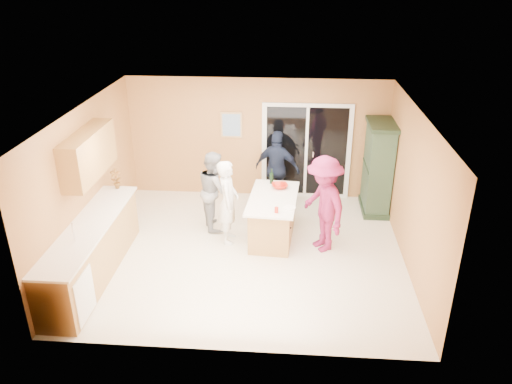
# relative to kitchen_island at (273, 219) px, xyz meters

# --- Properties ---
(floor) EXTENTS (5.50, 5.50, 0.00)m
(floor) POSITION_rel_kitchen_island_xyz_m (-0.43, -0.58, -0.39)
(floor) COLOR white
(floor) RESTS_ON ground
(ceiling) EXTENTS (5.50, 5.00, 0.10)m
(ceiling) POSITION_rel_kitchen_island_xyz_m (-0.43, -0.58, 2.21)
(ceiling) COLOR white
(ceiling) RESTS_ON wall_back
(wall_back) EXTENTS (5.50, 0.10, 2.60)m
(wall_back) POSITION_rel_kitchen_island_xyz_m (-0.43, 1.92, 0.91)
(wall_back) COLOR tan
(wall_back) RESTS_ON ground
(wall_front) EXTENTS (5.50, 0.10, 2.60)m
(wall_front) POSITION_rel_kitchen_island_xyz_m (-0.43, -3.08, 0.91)
(wall_front) COLOR tan
(wall_front) RESTS_ON ground
(wall_left) EXTENTS (0.10, 5.00, 2.60)m
(wall_left) POSITION_rel_kitchen_island_xyz_m (-3.18, -0.58, 0.91)
(wall_left) COLOR tan
(wall_left) RESTS_ON ground
(wall_right) EXTENTS (0.10, 5.00, 2.60)m
(wall_right) POSITION_rel_kitchen_island_xyz_m (2.32, -0.58, 0.91)
(wall_right) COLOR tan
(wall_right) RESTS_ON ground
(left_cabinet_run) EXTENTS (0.65, 3.05, 1.24)m
(left_cabinet_run) POSITION_rel_kitchen_island_xyz_m (-2.87, -1.63, 0.07)
(left_cabinet_run) COLOR #AE7F43
(left_cabinet_run) RESTS_ON floor
(upper_cabinets) EXTENTS (0.35, 1.60, 0.75)m
(upper_cabinets) POSITION_rel_kitchen_island_xyz_m (-3.00, -0.78, 1.49)
(upper_cabinets) COLOR #AE7F43
(upper_cabinets) RESTS_ON wall_left
(sliding_door) EXTENTS (1.90, 0.07, 2.10)m
(sliding_door) POSITION_rel_kitchen_island_xyz_m (0.62, 1.89, 0.66)
(sliding_door) COLOR white
(sliding_door) RESTS_ON floor
(framed_picture) EXTENTS (0.46, 0.04, 0.56)m
(framed_picture) POSITION_rel_kitchen_island_xyz_m (-0.98, 1.90, 1.21)
(framed_picture) COLOR tan
(framed_picture) RESTS_ON wall_back
(kitchen_island) EXTENTS (0.97, 1.64, 0.83)m
(kitchen_island) POSITION_rel_kitchen_island_xyz_m (0.00, 0.00, 0.00)
(kitchen_island) COLOR #AE7F43
(kitchen_island) RESTS_ON floor
(green_hutch) EXTENTS (0.54, 1.03, 1.89)m
(green_hutch) POSITION_rel_kitchen_island_xyz_m (2.06, 1.32, 0.53)
(green_hutch) COLOR #1E311E
(green_hutch) RESTS_ON floor
(woman_white) EXTENTS (0.40, 0.59, 1.58)m
(woman_white) POSITION_rel_kitchen_island_xyz_m (-0.81, -0.17, 0.40)
(woman_white) COLOR silver
(woman_white) RESTS_ON floor
(woman_grey) EXTENTS (0.79, 0.89, 1.54)m
(woman_grey) POSITION_rel_kitchen_island_xyz_m (-1.13, 0.36, 0.38)
(woman_grey) COLOR gray
(woman_grey) RESTS_ON floor
(woman_navy) EXTENTS (1.03, 0.65, 1.63)m
(woman_navy) POSITION_rel_kitchen_island_xyz_m (0.03, 1.43, 0.43)
(woman_navy) COLOR #171F34
(woman_navy) RESTS_ON floor
(woman_magenta) EXTENTS (1.10, 1.31, 1.76)m
(woman_magenta) POSITION_rel_kitchen_island_xyz_m (0.90, -0.32, 0.49)
(woman_magenta) COLOR #801B4B
(woman_magenta) RESTS_ON floor
(serving_bowl) EXTENTS (0.35, 0.35, 0.07)m
(serving_bowl) POSITION_rel_kitchen_island_xyz_m (0.11, 0.44, 0.48)
(serving_bowl) COLOR red
(serving_bowl) RESTS_ON kitchen_island
(tulip_vase) EXTENTS (0.23, 0.19, 0.37)m
(tulip_vase) POSITION_rel_kitchen_island_xyz_m (-2.88, -0.05, 0.74)
(tulip_vase) COLOR #B32711
(tulip_vase) RESTS_ON left_cabinet_run
(tumbler_near) EXTENTS (0.09, 0.09, 0.11)m
(tumbler_near) POSITION_rel_kitchen_island_xyz_m (0.16, 0.46, 0.50)
(tumbler_near) COLOR red
(tumbler_near) RESTS_ON kitchen_island
(tumbler_far) EXTENTS (0.08, 0.08, 0.10)m
(tumbler_far) POSITION_rel_kitchen_island_xyz_m (0.08, -0.60, 0.49)
(tumbler_far) COLOR red
(tumbler_far) RESTS_ON kitchen_island
(wine_bottle) EXTENTS (0.07, 0.07, 0.30)m
(wine_bottle) POSITION_rel_kitchen_island_xyz_m (-0.06, 0.64, 0.56)
(wine_bottle) COLOR black
(wine_bottle) RESTS_ON kitchen_island
(white_plate) EXTENTS (0.29, 0.29, 0.01)m
(white_plate) POSITION_rel_kitchen_island_xyz_m (0.31, -0.41, 0.45)
(white_plate) COLOR white
(white_plate) RESTS_ON kitchen_island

